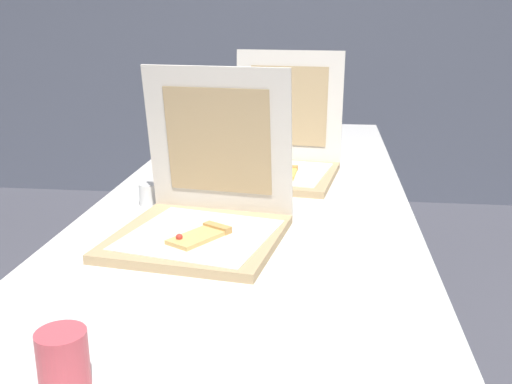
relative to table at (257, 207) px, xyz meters
The scene contains 8 objects.
wall_back 2.50m from the table, 90.00° to the left, with size 10.00×0.10×2.60m, color slate.
table is the anchor object (origin of this frame).
pizza_box_front 0.41m from the table, 102.78° to the right, with size 0.44×0.44×0.41m.
pizza_box_middle 0.25m from the table, 77.88° to the left, with size 0.44×0.47×0.41m.
cup_white_near_center 0.34m from the table, 152.53° to the right, with size 0.05×0.05×0.06m, color white.
cup_white_far 0.49m from the table, 119.80° to the left, with size 0.05×0.05×0.06m, color white.
cup_white_mid 0.29m from the table, 164.88° to the left, with size 0.05×0.05×0.06m, color white.
cup_printed_front 1.03m from the table, 99.07° to the right, with size 0.07×0.07×0.09m, color #D14C56.
Camera 1 is at (0.20, -1.05, 1.27)m, focal length 41.65 mm.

